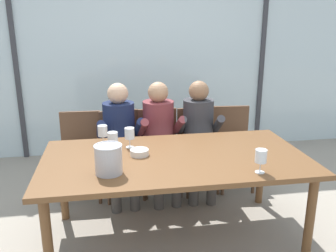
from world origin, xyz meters
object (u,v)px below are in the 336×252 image
object	(u,v)px
chair_center	(159,144)
wine_glass_by_left_taster	(113,139)
person_charcoal_jacket	(199,131)
ice_bucket_primary	(108,159)
wine_glass_near_bucket	(261,157)
wine_glass_center_pour	(130,134)
chair_near_window_right	(231,140)
person_navy_polo	(120,135)
tasting_bowl	(139,152)
chair_right_of_center	(198,142)
wine_glass_by_right_taster	(103,132)
chair_left_of_center	(122,146)
dining_table	(175,164)
chair_near_curtain	(81,148)
person_maroon_top	(160,133)

from	to	relation	value
chair_center	wine_glass_by_left_taster	bearing A→B (deg)	-121.34
person_charcoal_jacket	ice_bucket_primary	world-z (taller)	person_charcoal_jacket
wine_glass_near_bucket	wine_glass_center_pour	size ratio (longest dim) A/B	1.00
chair_near_window_right	person_navy_polo	xyz separation A→B (m)	(-1.22, -0.13, 0.17)
wine_glass_center_pour	tasting_bowl	bearing A→B (deg)	-72.36
chair_right_of_center	wine_glass_by_right_taster	size ratio (longest dim) A/B	5.00
wine_glass_by_left_taster	chair_right_of_center	bearing A→B (deg)	40.18
wine_glass_by_left_taster	wine_glass_near_bucket	bearing A→B (deg)	-29.56
chair_left_of_center	chair_near_window_right	world-z (taller)	same
person_navy_polo	wine_glass_near_bucket	xyz separation A→B (m)	(0.95, -1.24, 0.18)
chair_right_of_center	ice_bucket_primary	size ratio (longest dim) A/B	4.06
dining_table	chair_near_curtain	bearing A→B (deg)	129.68
tasting_bowl	wine_glass_center_pour	distance (m)	0.23
wine_glass_by_left_taster	ice_bucket_primary	bearing A→B (deg)	-95.25
dining_table	person_maroon_top	xyz separation A→B (m)	(-0.00, 0.83, 0.01)
chair_near_window_right	wine_glass_near_bucket	bearing A→B (deg)	-95.87
chair_near_curtain	wine_glass_by_right_taster	xyz separation A→B (m)	(0.25, -0.61, 0.35)
ice_bucket_primary	tasting_bowl	size ratio (longest dim) A/B	1.42
chair_left_of_center	wine_glass_by_right_taster	distance (m)	0.70
person_navy_polo	person_charcoal_jacket	distance (m)	0.82
ice_bucket_primary	wine_glass_by_right_taster	bearing A→B (deg)	94.09
tasting_bowl	wine_glass_near_bucket	size ratio (longest dim) A/B	0.87
person_charcoal_jacket	tasting_bowl	xyz separation A→B (m)	(-0.69, -0.76, 0.09)
person_navy_polo	ice_bucket_primary	xyz separation A→B (m)	(-0.12, -1.08, 0.17)
person_navy_polo	person_maroon_top	distance (m)	0.41
person_maroon_top	wine_glass_center_pour	distance (m)	0.68
ice_bucket_primary	wine_glass_near_bucket	bearing A→B (deg)	-8.79
chair_near_curtain	chair_right_of_center	size ratio (longest dim) A/B	1.00
wine_glass_by_left_taster	person_navy_polo	bearing A→B (deg)	83.29
chair_near_window_right	person_navy_polo	distance (m)	1.24
chair_near_window_right	wine_glass_by_left_taster	size ratio (longest dim) A/B	5.00
person_maroon_top	wine_glass_near_bucket	world-z (taller)	person_maroon_top
chair_near_window_right	person_maroon_top	distance (m)	0.84
chair_near_curtain	chair_center	distance (m)	0.82
tasting_bowl	chair_left_of_center	bearing A→B (deg)	97.31
person_charcoal_jacket	wine_glass_by_left_taster	xyz separation A→B (m)	(-0.90, -0.66, 0.18)
person_maroon_top	ice_bucket_primary	world-z (taller)	person_maroon_top
chair_near_window_right	wine_glass_center_pour	xyz separation A→B (m)	(-1.16, -0.69, 0.35)
chair_near_curtain	wine_glass_center_pour	xyz separation A→B (m)	(0.47, -0.72, 0.35)
person_navy_polo	tasting_bowl	xyz separation A→B (m)	(0.13, -0.76, 0.09)
dining_table	wine_glass_center_pour	size ratio (longest dim) A/B	12.14
chair_left_of_center	ice_bucket_primary	distance (m)	1.26
wine_glass_near_bucket	wine_glass_center_pour	world-z (taller)	same
person_charcoal_jacket	wine_glass_center_pour	world-z (taller)	person_charcoal_jacket
chair_left_of_center	ice_bucket_primary	bearing A→B (deg)	-103.53
chair_center	wine_glass_center_pour	size ratio (longest dim) A/B	5.00
chair_near_curtain	ice_bucket_primary	world-z (taller)	ice_bucket_primary
person_navy_polo	ice_bucket_primary	bearing A→B (deg)	-99.70
dining_table	chair_right_of_center	size ratio (longest dim) A/B	2.43
wine_glass_near_bucket	chair_near_window_right	bearing A→B (deg)	78.76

